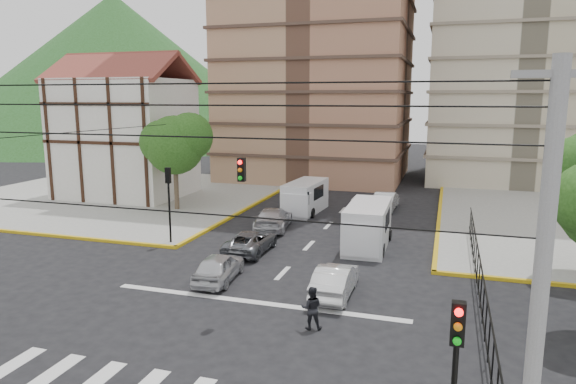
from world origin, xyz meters
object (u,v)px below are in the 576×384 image
at_px(van_right_lane, 367,227).
at_px(van_left_lane, 304,198).
at_px(traffic_light_nw, 169,192).
at_px(traffic_light_se, 455,369).
at_px(car_white_front_right, 335,280).
at_px(car_silver_front_left, 219,267).
at_px(pedestrian_crosswalk, 311,308).

height_order(van_right_lane, van_left_lane, van_right_lane).
relative_size(traffic_light_nw, van_left_lane, 0.83).
distance_m(traffic_light_se, car_white_front_right, 12.02).
bearing_deg(car_white_front_right, traffic_light_nw, -24.48).
bearing_deg(car_white_front_right, van_right_lane, -92.20).
xyz_separation_m(van_right_lane, van_left_lane, (-5.84, 7.68, -0.09)).
bearing_deg(traffic_light_se, van_right_lane, 103.88).
bearing_deg(car_silver_front_left, traffic_light_nw, -47.07).
height_order(traffic_light_nw, pedestrian_crosswalk, traffic_light_nw).
bearing_deg(van_left_lane, traffic_light_se, -63.94).
xyz_separation_m(traffic_light_nw, pedestrian_crosswalk, (10.72, -8.32, -2.29)).
xyz_separation_m(van_right_lane, car_white_front_right, (-0.22, -7.53, -0.54)).
height_order(traffic_light_se, car_white_front_right, traffic_light_se).
height_order(traffic_light_se, van_right_lane, traffic_light_se).
xyz_separation_m(van_right_lane, pedestrian_crosswalk, (-0.36, -11.03, -0.40)).
distance_m(van_left_lane, car_silver_front_left, 15.07).
xyz_separation_m(van_left_lane, car_white_front_right, (5.62, -15.21, -0.44)).
distance_m(van_left_lane, car_white_front_right, 16.22).
bearing_deg(traffic_light_nw, car_white_front_right, -23.95).
bearing_deg(van_left_lane, car_silver_front_left, -85.57).
relative_size(van_left_lane, car_silver_front_left, 1.35).
relative_size(van_left_lane, pedestrian_crosswalk, 3.24).
distance_m(van_right_lane, van_left_lane, 9.65).
xyz_separation_m(car_white_front_right, pedestrian_crosswalk, (-0.14, -3.50, 0.13)).
relative_size(traffic_light_nw, car_silver_front_left, 1.12).
bearing_deg(car_silver_front_left, van_left_lane, -95.33).
height_order(traffic_light_nw, car_white_front_right, traffic_light_nw).
height_order(van_left_lane, pedestrian_crosswalk, van_left_lane).
distance_m(car_silver_front_left, car_white_front_right, 5.59).
height_order(traffic_light_nw, car_silver_front_left, traffic_light_nw).
height_order(car_white_front_right, pedestrian_crosswalk, pedestrian_crosswalk).
bearing_deg(traffic_light_se, car_silver_front_left, 133.41).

